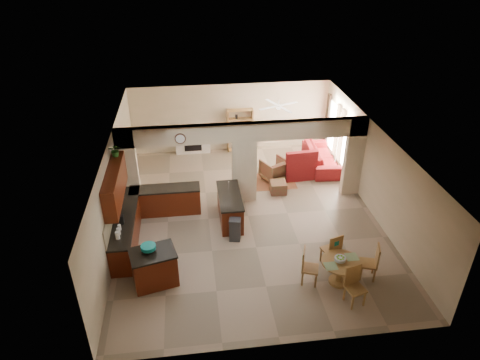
{
  "coord_description": "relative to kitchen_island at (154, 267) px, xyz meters",
  "views": [
    {
      "loc": [
        -1.7,
        -11.2,
        7.87
      ],
      "look_at": [
        -0.23,
        0.3,
        1.18
      ],
      "focal_mm": 32.0,
      "sensor_mm": 36.0,
      "label": 1
    }
  ],
  "objects": [
    {
      "name": "kitchen_counter",
      "position": [
        -0.45,
        2.42,
        -0.03
      ],
      "size": [
        2.52,
        3.29,
        1.48
      ],
      "color": "#3E1807",
      "rests_on": "floor"
    },
    {
      "name": "wall_clock",
      "position": [
        0.82,
        3.52,
        1.96
      ],
      "size": [
        0.34,
        0.03,
        0.34
      ],
      "primitive_type": "cylinder",
      "rotation": [
        1.57,
        0.0,
        0.0
      ],
      "color": "#4D2819",
      "rests_on": "partition_header"
    },
    {
      "name": "drape_b_right",
      "position": [
        6.75,
        7.27,
        0.71
      ],
      "size": [
        0.1,
        0.28,
        2.3
      ],
      "primitive_type": "cube",
      "color": "#441B1B",
      "rests_on": "wall_right"
    },
    {
      "name": "wall_back",
      "position": [
        2.82,
        7.67,
        0.91
      ],
      "size": [
        8.0,
        0.0,
        8.0
      ],
      "primitive_type": "plane",
      "rotation": [
        1.57,
        0.0,
        0.0
      ],
      "color": "beige",
      "rests_on": "floor"
    },
    {
      "name": "window_b",
      "position": [
        6.79,
        6.67,
        0.71
      ],
      "size": [
        0.02,
        0.9,
        1.9
      ],
      "primitive_type": "cube",
      "color": "white",
      "rests_on": "wall_right"
    },
    {
      "name": "floor",
      "position": [
        2.82,
        2.67,
        -0.49
      ],
      "size": [
        10.0,
        10.0,
        0.0
      ],
      "primitive_type": "plane",
      "color": "gray",
      "rests_on": "ground"
    },
    {
      "name": "wall_right",
      "position": [
        6.82,
        2.67,
        0.91
      ],
      "size": [
        0.0,
        10.0,
        10.0
      ],
      "primitive_type": "plane",
      "rotation": [
        1.57,
        0.0,
        -1.57
      ],
      "color": "beige",
      "rests_on": "floor"
    },
    {
      "name": "partition_center_pier",
      "position": [
        2.82,
        3.67,
        0.61
      ],
      "size": [
        0.8,
        0.25,
        2.2
      ],
      "primitive_type": "cube",
      "color": "beige",
      "rests_on": "floor"
    },
    {
      "name": "armchair",
      "position": [
        4.1,
        4.92,
        -0.1
      ],
      "size": [
        1.13,
        1.15,
        0.79
      ],
      "primitive_type": "imported",
      "rotation": [
        0.0,
        0.0,
        3.58
      ],
      "color": "maroon",
      "rests_on": "floor"
    },
    {
      "name": "teal_bowl",
      "position": [
        -0.09,
        0.07,
        0.58
      ],
      "size": [
        0.38,
        0.38,
        0.18
      ],
      "primitive_type": "cylinder",
      "color": "#13857D",
      "rests_on": "kitchen_island"
    },
    {
      "name": "window_a",
      "position": [
        6.79,
        4.97,
        0.71
      ],
      "size": [
        0.02,
        0.9,
        1.9
      ],
      "primitive_type": "cube",
      "color": "white",
      "rests_on": "wall_right"
    },
    {
      "name": "partition_right_pier",
      "position": [
        6.52,
        3.67,
        0.91
      ],
      "size": [
        0.6,
        0.25,
        2.8
      ],
      "primitive_type": "cube",
      "color": "beige",
      "rests_on": "floor"
    },
    {
      "name": "sofa",
      "position": [
        6.12,
        5.75,
        -0.12
      ],
      "size": [
        2.6,
        1.13,
        0.75
      ],
      "primitive_type": "imported",
      "rotation": [
        0.0,
        0.0,
        1.52
      ],
      "color": "maroon",
      "rests_on": "floor"
    },
    {
      "name": "chair_north",
      "position": [
        4.72,
        0.07,
        0.06
      ],
      "size": [
        0.53,
        0.53,
        1.02
      ],
      "rotation": [
        0.0,
        0.0,
        3.45
      ],
      "color": "brown",
      "rests_on": "floor"
    },
    {
      "name": "upper_cabinets",
      "position": [
        -1.0,
        1.87,
        1.43
      ],
      "size": [
        0.35,
        2.4,
        0.9
      ],
      "primitive_type": "cube",
      "color": "#3E1807",
      "rests_on": "wall_left"
    },
    {
      "name": "rug",
      "position": [
        4.02,
        4.77,
        -0.49
      ],
      "size": [
        1.6,
        1.3,
        0.01
      ],
      "primitive_type": "cube",
      "color": "#955236",
      "rests_on": "floor"
    },
    {
      "name": "ceiling",
      "position": [
        2.82,
        2.67,
        2.31
      ],
      "size": [
        10.0,
        10.0,
        0.0
      ],
      "primitive_type": "plane",
      "rotation": [
        3.14,
        0.0,
        0.0
      ],
      "color": "white",
      "rests_on": "wall_back"
    },
    {
      "name": "fireplace",
      "position": [
        1.22,
        7.5,
        0.12
      ],
      "size": [
        1.6,
        0.35,
        1.2
      ],
      "color": "beige",
      "rests_on": "floor"
    },
    {
      "name": "wall_front",
      "position": [
        2.82,
        -2.33,
        0.91
      ],
      "size": [
        8.0,
        0.0,
        8.0
      ],
      "primitive_type": "plane",
      "rotation": [
        -1.57,
        0.0,
        0.0
      ],
      "color": "beige",
      "rests_on": "floor"
    },
    {
      "name": "kitchen_island",
      "position": [
        0.0,
        0.0,
        0.0
      ],
      "size": [
        1.29,
        1.06,
        0.98
      ],
      "rotation": [
        0.0,
        0.0,
        0.24
      ],
      "color": "#3E1807",
      "rests_on": "floor"
    },
    {
      "name": "trash_can",
      "position": [
        2.25,
        1.51,
        -0.16
      ],
      "size": [
        0.36,
        0.33,
        0.67
      ],
      "primitive_type": "cube",
      "rotation": [
        0.0,
        0.0,
        -0.21
      ],
      "color": "#29292B",
      "rests_on": "floor"
    },
    {
      "name": "wall_left",
      "position": [
        -1.18,
        2.67,
        0.91
      ],
      "size": [
        0.0,
        10.0,
        10.0
      ],
      "primitive_type": "plane",
      "rotation": [
        1.57,
        0.0,
        1.57
      ],
      "color": "beige",
      "rests_on": "floor"
    },
    {
      "name": "plant",
      "position": [
        -1.0,
        2.72,
        2.07
      ],
      "size": [
        0.37,
        0.33,
        0.38
      ],
      "primitive_type": "imported",
      "rotation": [
        0.0,
        0.0,
        -0.1
      ],
      "color": "#194B14",
      "rests_on": "upper_cabinets"
    },
    {
      "name": "peninsula",
      "position": [
        2.22,
        2.56,
        -0.04
      ],
      "size": [
        0.7,
        1.85,
        0.91
      ],
      "color": "#3E1807",
      "rests_on": "floor"
    },
    {
      "name": "ottoman",
      "position": [
        4.06,
        3.99,
        -0.29
      ],
      "size": [
        0.57,
        0.57,
        0.4
      ],
      "primitive_type": "cube",
      "rotation": [
        0.0,
        0.0,
        -0.05
      ],
      "color": "maroon",
      "rests_on": "floor"
    },
    {
      "name": "glazed_door",
      "position": [
        6.79,
        5.82,
        0.56
      ],
      "size": [
        0.02,
        0.7,
        2.1
      ],
      "primitive_type": "cube",
      "color": "white",
      "rests_on": "wall_right"
    },
    {
      "name": "partition_left_pier",
      "position": [
        -0.88,
        3.67,
        0.91
      ],
      "size": [
        0.6,
        0.25,
        2.8
      ],
      "primitive_type": "cube",
      "color": "beige",
      "rests_on": "floor"
    },
    {
      "name": "fruit_bowl",
      "position": [
        4.67,
        -0.6,
        0.27
      ],
      "size": [
        0.29,
        0.29,
        0.16
      ],
      "primitive_type": "cylinder",
      "color": "#5FA924",
      "rests_on": "dining_table"
    },
    {
      "name": "shelving_unit",
      "position": [
        3.17,
        7.49,
        0.41
      ],
      "size": [
        1.0,
        0.32,
        1.8
      ],
      "primitive_type": "cube",
      "color": "brown",
      "rests_on": "floor"
    },
    {
      "name": "drape_a_left",
      "position": [
        6.75,
        4.37,
        0.71
      ],
      "size": [
        0.1,
        0.28,
        2.3
      ],
      "primitive_type": "cube",
      "color": "#441B1B",
      "rests_on": "wall_right"
    },
    {
      "name": "chair_west",
      "position": [
        3.87,
        -0.47,
        0.06
      ],
      "size": [
        0.54,
        0.54,
        1.02
      ],
      "rotation": [
        0.0,
        0.0,
        1.23
      ],
      "color": "brown",
      "rests_on": "floor"
    },
    {
      "name": "chaise",
      "position": [
        5.04,
        5.08,
        -0.26
      ],
      "size": [
        1.23,
        1.04,
        0.47
      ],
      "primitive_type": "cube",
      "rotation": [
        0.0,
        0.0,
        0.07
      ],
      "color": "maroon",
      "rests_on": "floor"
    },
    {
      "name": "dining_table",
      "position": [
        4.72,
        -0.6,
        -0.02
      ],
      "size": [
        1.01,
        1.01,
        0.69
      ],
      "color": "brown",
      "rests_on": "floor"
    },
    {
      "name": "partition_header",
      "position": [
        2.82,
        3.67,
        2.01
      ],
      "size": [
        8.0,
        0.25,
        0.6
      ],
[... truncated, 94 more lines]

